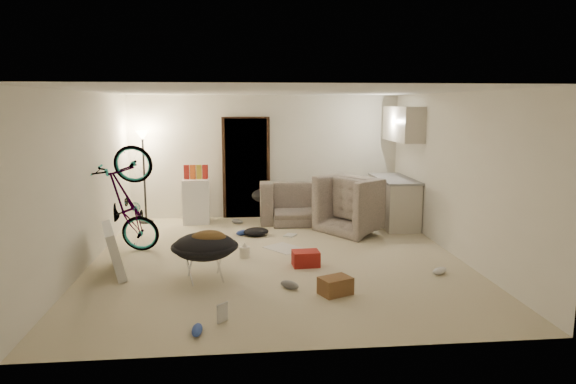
{
  "coord_description": "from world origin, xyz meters",
  "views": [
    {
      "loc": [
        -0.57,
        -7.52,
        2.31
      ],
      "look_at": [
        0.23,
        0.6,
        0.92
      ],
      "focal_mm": 32.0,
      "sensor_mm": 36.0,
      "label": 1
    }
  ],
  "objects": [
    {
      "name": "mini_fridge",
      "position": [
        -1.4,
        2.55,
        0.44
      ],
      "size": [
        0.53,
        0.53,
        0.87
      ],
      "primitive_type": "cube",
      "rotation": [
        0.0,
        0.0,
        0.04
      ],
      "color": "white",
      "rests_on": "floor"
    },
    {
      "name": "snack_box_2",
      "position": [
        -1.33,
        2.55,
        1.0
      ],
      "size": [
        0.11,
        0.09,
        0.3
      ],
      "primitive_type": "cube",
      "rotation": [
        0.0,
        0.0,
        0.23
      ],
      "color": "gold",
      "rests_on": "mini_fridge"
    },
    {
      "name": "shoe_0",
      "position": [
        -0.51,
        1.45,
        0.05
      ],
      "size": [
        0.28,
        0.23,
        0.1
      ],
      "primitive_type": "ellipsoid",
      "rotation": [
        0.0,
        0.0,
        0.57
      ],
      "color": "#2E49A6",
      "rests_on": "floor"
    },
    {
      "name": "door_trim",
      "position": [
        -0.4,
        2.94,
        1.02
      ],
      "size": [
        0.97,
        0.04,
        2.1
      ],
      "primitive_type": "cube",
      "color": "black",
      "rests_on": "floor"
    },
    {
      "name": "wall_back",
      "position": [
        0.0,
        3.01,
        1.25
      ],
      "size": [
        5.5,
        0.02,
        2.5
      ],
      "primitive_type": "cube",
      "color": "white",
      "rests_on": "floor"
    },
    {
      "name": "armchair",
      "position": [
        1.72,
        1.63,
        0.38
      ],
      "size": [
        1.5,
        1.54,
        0.76
      ],
      "primitive_type": "imported",
      "rotation": [
        0.0,
        0.0,
        2.17
      ],
      "color": "#363E37",
      "rests_on": "floor"
    },
    {
      "name": "kitchen_uppers",
      "position": [
        2.56,
        2.0,
        1.95
      ],
      "size": [
        0.38,
        1.4,
        0.65
      ],
      "primitive_type": "cube",
      "color": "beige",
      "rests_on": "wall_right"
    },
    {
      "name": "book_asset",
      "position": [
        -0.82,
        -2.33,
        0.01
      ],
      "size": [
        0.26,
        0.26,
        0.02
      ],
      "primitive_type": "imported",
      "rotation": [
        0.0,
        0.0,
        0.76
      ],
      "color": "maroon",
      "rests_on": "floor"
    },
    {
      "name": "counter_top",
      "position": [
        2.43,
        2.0,
        0.9
      ],
      "size": [
        0.64,
        1.54,
        0.04
      ],
      "primitive_type": "cube",
      "color": "gray",
      "rests_on": "kitchen_counter"
    },
    {
      "name": "newspaper",
      "position": [
        0.16,
        0.52,
        0.0
      ],
      "size": [
        0.73,
        0.76,
        0.01
      ],
      "primitive_type": "cube",
      "rotation": [
        0.0,
        0.0,
        0.65
      ],
      "color": "silver",
      "rests_on": "floor"
    },
    {
      "name": "saucer_chair",
      "position": [
        -1.03,
        -0.87,
        0.38
      ],
      "size": [
        0.89,
        0.89,
        0.63
      ],
      "color": "silver",
      "rests_on": "floor"
    },
    {
      "name": "sofa",
      "position": [
        0.92,
        2.45,
        0.31
      ],
      "size": [
        2.16,
        0.88,
        0.63
      ],
      "primitive_type": "imported",
      "rotation": [
        0.0,
        0.0,
        3.12
      ],
      "color": "#363E37",
      "rests_on": "floor"
    },
    {
      "name": "floor",
      "position": [
        0.0,
        0.0,
        -0.01
      ],
      "size": [
        5.5,
        6.0,
        0.02
      ],
      "primitive_type": "cube",
      "color": "beige",
      "rests_on": "ground"
    },
    {
      "name": "book_blue",
      "position": [
        -1.28,
        1.29,
        0.02
      ],
      "size": [
        0.29,
        0.36,
        0.03
      ],
      "primitive_type": "cube",
      "rotation": [
        0.0,
        0.0,
        0.16
      ],
      "color": "#2E49A6",
      "rests_on": "floor"
    },
    {
      "name": "tv_box",
      "position": [
        -2.3,
        -0.46,
        0.33
      ],
      "size": [
        0.52,
        1.02,
        0.66
      ],
      "primitive_type": "cube",
      "rotation": [
        0.0,
        -0.21,
        0.29
      ],
      "color": "silver",
      "rests_on": "floor"
    },
    {
      "name": "snack_box_0",
      "position": [
        -1.57,
        2.55,
        1.0
      ],
      "size": [
        0.1,
        0.08,
        0.3
      ],
      "primitive_type": "cube",
      "rotation": [
        0.0,
        0.0,
        -0.06
      ],
      "color": "maroon",
      "rests_on": "mini_fridge"
    },
    {
      "name": "ceiling",
      "position": [
        0.0,
        0.0,
        2.51
      ],
      "size": [
        5.5,
        6.0,
        0.02
      ],
      "primitive_type": "cube",
      "color": "white",
      "rests_on": "wall_back"
    },
    {
      "name": "wall_left",
      "position": [
        -2.76,
        0.0,
        1.25
      ],
      "size": [
        0.02,
        6.0,
        2.5
      ],
      "primitive_type": "cube",
      "color": "white",
      "rests_on": "floor"
    },
    {
      "name": "kitchen_counter",
      "position": [
        2.43,
        2.0,
        0.44
      ],
      "size": [
        0.6,
        1.5,
        0.88
      ],
      "primitive_type": "cube",
      "color": "beige",
      "rests_on": "floor"
    },
    {
      "name": "hoodie",
      "position": [
        -0.98,
        -0.9,
        0.57
      ],
      "size": [
        0.53,
        0.46,
        0.22
      ],
      "primitive_type": "ellipsoid",
      "rotation": [
        0.0,
        0.0,
        0.14
      ],
      "color": "brown",
      "rests_on": "saucer_chair"
    },
    {
      "name": "drink_case_a",
      "position": [
        0.6,
        -1.57,
        0.11
      ],
      "size": [
        0.45,
        0.4,
        0.22
      ],
      "primitive_type": "cube",
      "rotation": [
        0.0,
        0.0,
        0.42
      ],
      "color": "brown",
      "rests_on": "floor"
    },
    {
      "name": "wall_front",
      "position": [
        0.0,
        -3.01,
        1.25
      ],
      "size": [
        5.5,
        0.02,
        2.5
      ],
      "primitive_type": "cube",
      "color": "white",
      "rests_on": "floor"
    },
    {
      "name": "shoe_1",
      "position": [
        -0.6,
        2.35,
        0.05
      ],
      "size": [
        0.27,
        0.22,
        0.09
      ],
      "primitive_type": "ellipsoid",
      "rotation": [
        0.0,
        0.0,
        -0.56
      ],
      "color": "slate",
      "rests_on": "floor"
    },
    {
      "name": "sofa_drape",
      "position": [
        -0.03,
        2.45,
        0.54
      ],
      "size": [
        0.59,
        0.5,
        0.28
      ],
      "primitive_type": "ellipsoid",
      "rotation": [
        0.0,
        0.0,
        0.08
      ],
      "color": "black",
      "rests_on": "sofa"
    },
    {
      "name": "wall_right",
      "position": [
        2.76,
        0.0,
        1.25
      ],
      "size": [
        0.02,
        6.0,
        2.5
      ],
      "primitive_type": "cube",
      "color": "white",
      "rests_on": "floor"
    },
    {
      "name": "snack_box_1",
      "position": [
        -1.45,
        2.55,
        1.0
      ],
      "size": [
        0.11,
        0.09,
        0.3
      ],
      "primitive_type": "cube",
      "rotation": [
        0.0,
        0.0,
        -0.2
      ],
      "color": "#D0521A",
      "rests_on": "mini_fridge"
    },
    {
      "name": "clothes_lump_b",
      "position": [
        -0.26,
        1.41,
        0.07
      ],
      "size": [
        0.54,
        0.5,
        0.14
      ],
      "primitive_type": "ellipsoid",
      "rotation": [
        0.0,
        0.0,
        0.28
      ],
      "color": "black",
      "rests_on": "floor"
    },
    {
      "name": "juicer",
      "position": [
        -0.49,
        0.09,
        0.1
      ],
      "size": [
        0.17,
        0.17,
        0.24
      ],
      "color": "white",
      "rests_on": "floor"
    },
    {
      "name": "drink_case_b",
      "position": [
        0.39,
        -0.42,
        0.11
      ],
      "size": [
        0.4,
        0.3,
        0.22
      ],
      "primitive_type": "cube",
      "rotation": [
        0.0,
        0.0,
        0.06
      ],
      "color": "maroon",
      "rests_on": "floor"
    },
    {
      "name": "clothes_lump_c",
      "position": [
        -1.0,
        0.79,
        0.07
      ],
      "size": [
        0.48,
        0.44,
        0.13
      ],
      "primitive_type": "ellipsoid",
      "rotation": [
        0.0,
        0.0,
        -0.17
      ],
      "color": "silver",
      "rests_on": "floor"
    },
    {
      "name": "snack_box_3",
      "position": [
        -1.21,
        2.55,
        1.0
      ],
      "size": [
        0.11,
        0.09,
        0.3
      ],
      "primitive_type": "cube",
      "rotation": [
        0.0,
        0.0,
        -0.21
      ],
      "color": "maroon",
      "rests_on": "mini_fridge"
    },
    {
      "name": "shoe_2",
      "position": [
        -1.01,
        -2.55,
        0.05
      ],
      "size": [
        0.12,
        0.27,
        0.1
      ],
      "primitive_type": "ellipsoid",
      "rotation": [
        0.0,
        0.0,
        1.51
      ],
      "color": "#2E49A6",
      "rests_on": "floor"
    },
    {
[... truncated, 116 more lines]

